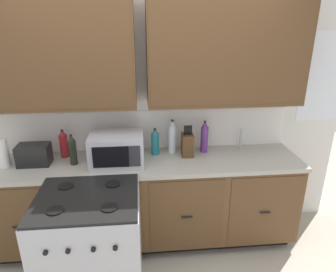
{
  "coord_description": "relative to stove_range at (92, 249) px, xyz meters",
  "views": [
    {
      "loc": [
        -0.02,
        -2.27,
        2.13
      ],
      "look_at": [
        0.22,
        0.27,
        1.16
      ],
      "focal_mm": 32.2,
      "sensor_mm": 36.0,
      "label": 1
    }
  ],
  "objects": [
    {
      "name": "sink_faucet",
      "position": [
        1.42,
        0.84,
        0.54
      ],
      "size": [
        0.02,
        0.02,
        0.2
      ],
      "primitive_type": "cylinder",
      "color": "#B2B5BA",
      "rests_on": "counter_run"
    },
    {
      "name": "counter_run",
      "position": [
        0.44,
        0.63,
        -0.0
      ],
      "size": [
        2.96,
        0.64,
        0.91
      ],
      "color": "black",
      "rests_on": "ground_plane"
    },
    {
      "name": "wall_unit",
      "position": [
        0.44,
        0.83,
        1.19
      ],
      "size": [
        4.13,
        0.4,
        2.54
      ],
      "color": "white",
      "rests_on": "ground_plane"
    },
    {
      "name": "bottle_clear",
      "position": [
        0.72,
        0.8,
        0.61
      ],
      "size": [
        0.08,
        0.08,
        0.34
      ],
      "color": "silver",
      "rests_on": "counter_run"
    },
    {
      "name": "microwave",
      "position": [
        0.19,
        0.61,
        0.58
      ],
      "size": [
        0.48,
        0.37,
        0.28
      ],
      "color": "#B7B7BC",
      "rests_on": "counter_run"
    },
    {
      "name": "toaster",
      "position": [
        -0.56,
        0.65,
        0.54
      ],
      "size": [
        0.28,
        0.18,
        0.19
      ],
      "color": "black",
      "rests_on": "counter_run"
    },
    {
      "name": "knife_block",
      "position": [
        0.85,
        0.71,
        0.56
      ],
      "size": [
        0.11,
        0.14,
        0.31
      ],
      "color": "#52361E",
      "rests_on": "counter_run"
    },
    {
      "name": "bottle_violet",
      "position": [
        1.03,
        0.78,
        0.6
      ],
      "size": [
        0.07,
        0.07,
        0.32
      ],
      "color": "#663384",
      "rests_on": "counter_run"
    },
    {
      "name": "bottle_red",
      "position": [
        -0.32,
        0.79,
        0.58
      ],
      "size": [
        0.08,
        0.08,
        0.27
      ],
      "color": "maroon",
      "rests_on": "counter_run"
    },
    {
      "name": "stove_range",
      "position": [
        0.0,
        0.0,
        0.0
      ],
      "size": [
        0.76,
        0.68,
        0.95
      ],
      "color": "#B7B7BC",
      "rests_on": "ground_plane"
    },
    {
      "name": "ground_plane",
      "position": [
        0.43,
        0.33,
        -0.47
      ],
      "size": [
        8.0,
        8.0,
        0.0
      ],
      "primitive_type": "plane",
      "color": "#B2A893"
    },
    {
      "name": "bottle_dark",
      "position": [
        -0.2,
        0.62,
        0.58
      ],
      "size": [
        0.07,
        0.07,
        0.29
      ],
      "color": "black",
      "rests_on": "counter_run"
    },
    {
      "name": "paper_towel_roll",
      "position": [
        -0.83,
        0.64,
        0.57
      ],
      "size": [
        0.12,
        0.12,
        0.26
      ],
      "primitive_type": "cylinder",
      "color": "white",
      "rests_on": "counter_run"
    },
    {
      "name": "bottle_teal",
      "position": [
        0.55,
        0.77,
        0.57
      ],
      "size": [
        0.08,
        0.08,
        0.27
      ],
      "color": "#1E707A",
      "rests_on": "counter_run"
    }
  ]
}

